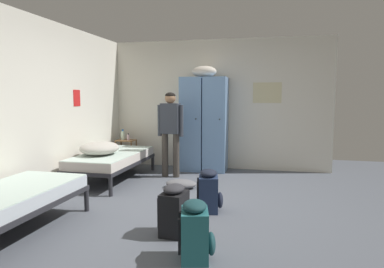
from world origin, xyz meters
name	(u,v)px	position (x,y,z in m)	size (l,w,h in m)	color
ground_plane	(188,205)	(0.00, 0.00, 0.00)	(8.04, 8.04, 0.00)	#565B66
room_backdrop	(139,106)	(-1.17, 1.20, 1.31)	(4.49, 5.09, 2.62)	silver
locker_bank	(204,122)	(-0.22, 2.23, 0.97)	(0.90, 0.55, 2.07)	#6B93C6
shelf_unit	(126,150)	(-1.89, 2.21, 0.35)	(0.38, 0.30, 0.57)	brown
bed_left_rear	(112,159)	(-1.64, 1.06, 0.38)	(0.90, 1.90, 0.49)	#28282D
bed_left_front	(3,201)	(-1.64, -1.46, 0.38)	(0.90, 1.90, 0.49)	#28282D
bedding_heap	(100,148)	(-1.76, 0.83, 0.60)	(0.64, 0.73, 0.22)	#B7B2A8
person_traveler	(170,126)	(-0.71, 1.54, 0.93)	(0.49, 0.21, 1.55)	#3D3833
water_bottle	(123,135)	(-1.97, 2.23, 0.67)	(0.07, 0.07, 0.22)	silver
lotion_bottle	(128,137)	(-1.82, 2.17, 0.63)	(0.05, 0.05, 0.15)	beige
backpack_black	(175,211)	(0.11, -1.00, 0.26)	(0.36, 0.34, 0.55)	black
backpack_navy	(209,191)	(0.33, -0.18, 0.26)	(0.37, 0.36, 0.55)	navy
backpack_teal	(196,232)	(0.45, -1.50, 0.26)	(0.38, 0.37, 0.55)	#23666B
clothes_pile_grey	(181,184)	(-0.32, 0.83, 0.07)	(0.50, 0.37, 0.14)	slate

